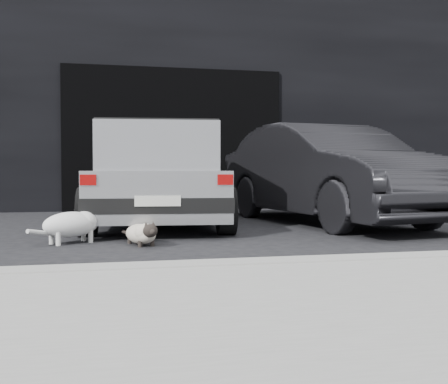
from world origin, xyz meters
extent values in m
plane|color=black|center=(0.00, 0.00, 0.00)|extent=(80.00, 80.00, 0.00)
cube|color=black|center=(1.00, 6.00, 2.50)|extent=(34.00, 4.00, 5.00)
cube|color=black|center=(1.00, 3.99, 1.30)|extent=(4.00, 0.10, 2.60)
cube|color=gray|center=(1.00, -2.60, 0.06)|extent=(18.00, 0.25, 0.12)
cube|color=gray|center=(1.00, -3.80, 0.06)|extent=(18.00, 2.20, 0.11)
cube|color=#A7A9AC|center=(0.40, 1.27, 0.45)|extent=(1.94, 3.69, 0.56)
cube|color=#A7A9AC|center=(0.38, 1.09, 1.01)|extent=(1.63, 2.50, 0.56)
cube|color=black|center=(0.38, 1.09, 1.01)|extent=(1.63, 2.41, 0.45)
cube|color=black|center=(0.23, -0.43, 0.36)|extent=(1.61, 0.31, 0.16)
cube|color=black|center=(0.58, 2.97, 0.36)|extent=(1.61, 0.31, 0.16)
cube|color=silver|center=(0.22, -0.51, 0.42)|extent=(0.47, 0.06, 0.11)
cube|color=#8C0707|center=(-0.48, -0.43, 0.64)|extent=(0.17, 0.04, 0.11)
cube|color=#8C0707|center=(0.91, -0.58, 0.64)|extent=(0.17, 0.04, 0.11)
cube|color=black|center=(0.38, 1.09, 1.31)|extent=(1.61, 2.26, 0.03)
cylinder|color=black|center=(-0.50, 0.08, 0.27)|extent=(0.26, 0.56, 0.55)
cylinder|color=slate|center=(-0.61, 0.09, 0.27)|extent=(0.05, 0.30, 0.30)
cylinder|color=black|center=(1.04, -0.08, 0.27)|extent=(0.26, 0.56, 0.55)
cylinder|color=slate|center=(1.15, -0.09, 0.27)|extent=(0.05, 0.30, 0.30)
cylinder|color=black|center=(-0.24, 2.57, 0.27)|extent=(0.26, 0.56, 0.55)
cylinder|color=slate|center=(-0.35, 2.58, 0.27)|extent=(0.05, 0.30, 0.30)
cylinder|color=black|center=(1.30, 2.41, 0.27)|extent=(0.26, 0.56, 0.55)
cylinder|color=slate|center=(1.41, 2.40, 0.27)|extent=(0.05, 0.30, 0.30)
imported|color=black|center=(2.73, 0.93, 0.69)|extent=(2.09, 4.35, 1.38)
ellipsoid|color=beige|center=(0.02, -0.74, 0.11)|extent=(0.38, 0.55, 0.19)
ellipsoid|color=beige|center=(0.06, -0.86, 0.13)|extent=(0.27, 0.27, 0.18)
ellipsoid|color=black|center=(0.10, -0.99, 0.17)|extent=(0.17, 0.16, 0.13)
sphere|color=black|center=(0.11, -1.04, 0.16)|extent=(0.06, 0.06, 0.06)
cone|color=black|center=(0.13, -0.96, 0.22)|extent=(0.06, 0.07, 0.07)
cone|color=black|center=(0.06, -0.98, 0.22)|extent=(0.06, 0.07, 0.07)
cylinder|color=black|center=(0.13, -0.87, 0.03)|extent=(0.04, 0.04, 0.06)
cylinder|color=black|center=(0.01, -0.90, 0.03)|extent=(0.04, 0.04, 0.06)
cylinder|color=black|center=(0.04, -0.58, 0.03)|extent=(0.04, 0.04, 0.06)
cylinder|color=black|center=(-0.08, -0.62, 0.03)|extent=(0.04, 0.04, 0.06)
cylinder|color=black|center=(-0.05, -0.48, 0.08)|extent=(0.19, 0.24, 0.08)
ellipsoid|color=white|center=(-0.65, -0.46, 0.19)|extent=(0.66, 0.55, 0.26)
ellipsoid|color=white|center=(-0.52, -0.39, 0.22)|extent=(0.35, 0.35, 0.22)
ellipsoid|color=silver|center=(-0.38, -0.31, 0.30)|extent=(0.21, 0.22, 0.15)
sphere|color=silver|center=(-0.32, -0.28, 0.30)|extent=(0.07, 0.07, 0.07)
cone|color=silver|center=(-0.42, -0.28, 0.37)|extent=(0.09, 0.08, 0.08)
cone|color=silver|center=(-0.38, -0.36, 0.37)|extent=(0.09, 0.08, 0.08)
cylinder|color=silver|center=(-0.53, -0.31, 0.07)|extent=(0.05, 0.05, 0.15)
cylinder|color=silver|center=(-0.46, -0.44, 0.07)|extent=(0.05, 0.05, 0.15)
cylinder|color=silver|center=(-0.84, -0.48, 0.07)|extent=(0.05, 0.05, 0.15)
cylinder|color=silver|center=(-0.76, -0.61, 0.07)|extent=(0.05, 0.05, 0.15)
cylinder|color=silver|center=(-0.93, -0.62, 0.13)|extent=(0.24, 0.28, 0.10)
ellipsoid|color=gray|center=(-0.73, -0.54, 0.22)|extent=(0.27, 0.25, 0.11)
camera|label=1|loc=(-0.39, -6.27, 0.74)|focal=45.00mm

